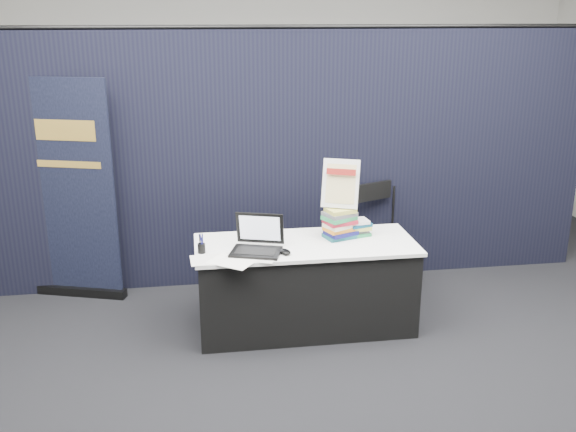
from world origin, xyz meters
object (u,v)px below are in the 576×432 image
Objects in this scene: laptop at (255,243)px; book_stack_short at (357,227)px; pullup_banner at (73,204)px; info_sign at (341,184)px; book_stack_tall at (340,223)px; stacking_chair at (376,232)px; display_table at (305,285)px.

laptop is 0.92m from book_stack_short.
laptop is at bearing -16.61° from pullup_banner.
pullup_banner reaches higher than info_sign.
stacking_chair is at bearing 51.74° from book_stack_tall.
laptop is at bearing -163.80° from display_table.
pullup_banner reaches higher than stacking_chair.
laptop reaches higher than stacking_chair.
display_table is 1.81× the size of stacking_chair.
display_table is 0.89× the size of pullup_banner.
pullup_banner is at bearing 163.27° from laptop.
info_sign is 0.20× the size of pullup_banner.
laptop reaches higher than display_table.
stacking_chair is (0.50, 0.64, -0.33)m from book_stack_tall.
book_stack_short is 2.56m from pullup_banner.
pullup_banner is (-2.43, 0.81, 0.08)m from book_stack_short.
display_table is at bearing 33.93° from laptop.
laptop is at bearing -139.97° from info_sign.
info_sign is 1.02m from stacking_chair.
laptop reaches higher than book_stack_tall.
display_table is 0.65m from book_stack_short.
book_stack_short reaches higher than display_table.
laptop is 1.09× the size of info_sign.
display_table is 4.03× the size of laptop.
book_stack_tall is (0.73, 0.20, 0.06)m from laptop.
stacking_chair reaches higher than display_table.
pullup_banner is at bearing 159.30° from book_stack_tall.
laptop is 1.87m from pullup_banner.
display_table is 1.09m from stacking_chair.
display_table is 8.20× the size of book_stack_short.
book_stack_short is 0.42m from info_sign.
pullup_banner is at bearing 153.21° from stacking_chair.
display_table is at bearing -7.56° from pullup_banner.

